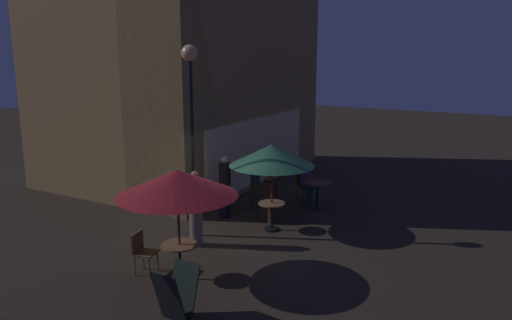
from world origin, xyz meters
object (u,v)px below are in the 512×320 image
object	(u,v)px
cafe_table_1	(180,254)
cafe_chair_1	(142,249)
patron_standing_2	(225,187)
patio_umbrella_1	(177,183)
cafe_chair_0	(270,198)
menu_sandwich_board	(176,294)
patio_umbrella_0	(272,155)
street_lamp_near_corner	(191,96)
cafe_table_0	(272,211)
cafe_chair_2	(304,183)
patron_standing_3	(255,178)
cafe_table_2	(317,189)
patron_standing_4	(196,208)
patron_seated_0	(270,194)
patron_seated_1	(306,180)

from	to	relation	value
cafe_table_1	cafe_chair_1	bearing A→B (deg)	101.23
cafe_table_1	patron_standing_2	world-z (taller)	patron_standing_2
patio_umbrella_1	cafe_chair_0	bearing A→B (deg)	2.24
menu_sandwich_board	patio_umbrella_0	bearing A→B (deg)	12.30
street_lamp_near_corner	cafe_table_0	world-z (taller)	street_lamp_near_corner
cafe_table_0	patron_standing_2	distance (m)	1.60
cafe_chair_2	patron_standing_2	bearing A→B (deg)	-79.56
patio_umbrella_0	patron_standing_3	world-z (taller)	patio_umbrella_0
patio_umbrella_0	patron_standing_3	xyz separation A→B (m)	(1.41, 1.28, -1.05)
cafe_table_2	patron_standing_4	bearing A→B (deg)	161.31
cafe_chair_1	cafe_table_1	bearing A→B (deg)	0.00
cafe_chair_1	patron_standing_4	distance (m)	1.79
street_lamp_near_corner	menu_sandwich_board	xyz separation A→B (m)	(-3.36, -2.11, -2.92)
menu_sandwich_board	patron_seated_0	world-z (taller)	patron_seated_0
patron_standing_3	patron_standing_4	bearing A→B (deg)	-19.99
patio_umbrella_1	patron_seated_1	bearing A→B (deg)	-0.68
patron_seated_1	patron_seated_0	bearing A→B (deg)	-57.65
cafe_chair_2	patron_seated_1	bearing A→B (deg)	-0.00
patio_umbrella_0	patio_umbrella_1	size ratio (longest dim) A/B	0.94
street_lamp_near_corner	cafe_table_2	xyz separation A→B (m)	(3.47, -1.78, -2.83)
street_lamp_near_corner	patron_seated_0	size ratio (longest dim) A/B	3.55
patio_umbrella_0	street_lamp_near_corner	bearing A→B (deg)	130.36
patron_standing_4	cafe_table_0	bearing A→B (deg)	101.81
patron_seated_1	patron_standing_2	world-z (taller)	patron_standing_2
street_lamp_near_corner	patron_standing_2	bearing A→B (deg)	2.51
patio_umbrella_1	cafe_chair_1	distance (m)	1.67
cafe_table_2	patio_umbrella_1	xyz separation A→B (m)	(-5.56, 0.59, 1.39)
patron_seated_1	patron_standing_2	bearing A→B (deg)	-82.45
cafe_chair_0	patio_umbrella_1	bearing A→B (deg)	-28.56
menu_sandwich_board	cafe_chair_0	xyz separation A→B (m)	(5.36, 1.08, 0.11)
cafe_chair_0	cafe_chair_2	xyz separation A→B (m)	(1.94, -0.12, -0.03)
cafe_table_0	cafe_table_2	bearing A→B (deg)	-7.80
cafe_table_1	patron_standing_3	xyz separation A→B (m)	(4.75, 1.00, 0.35)
menu_sandwich_board	patron_standing_4	size ratio (longest dim) A/B	0.52
patio_umbrella_0	patron_seated_1	world-z (taller)	patio_umbrella_0
cafe_table_1	patron_standing_2	xyz separation A→B (m)	(3.57, 1.26, 0.34)
menu_sandwich_board	patio_umbrella_1	world-z (taller)	patio_umbrella_1
cafe_chair_1	patron_seated_1	world-z (taller)	patron_seated_1
patron_standing_3	cafe_table_1	bearing A→B (deg)	-12.43
patron_standing_2	patron_standing_3	world-z (taller)	patron_standing_3
patron_seated_0	patron_standing_4	xyz separation A→B (m)	(-2.37, 0.68, 0.17)
cafe_table_2	patron_standing_2	distance (m)	2.73
menu_sandwich_board	cafe_table_2	distance (m)	6.84
cafe_chair_0	cafe_chair_1	bearing A→B (deg)	-39.78
cafe_table_0	patron_standing_4	world-z (taller)	patron_standing_4
cafe_table_1	patron_seated_1	size ratio (longest dim) A/B	0.59
patio_umbrella_1	cafe_chair_2	bearing A→B (deg)	0.40
menu_sandwich_board	cafe_table_1	xyz separation A→B (m)	(1.27, 0.92, 0.05)
cafe_table_0	cafe_table_1	size ratio (longest dim) A/B	0.98
cafe_table_2	cafe_chair_0	distance (m)	1.65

